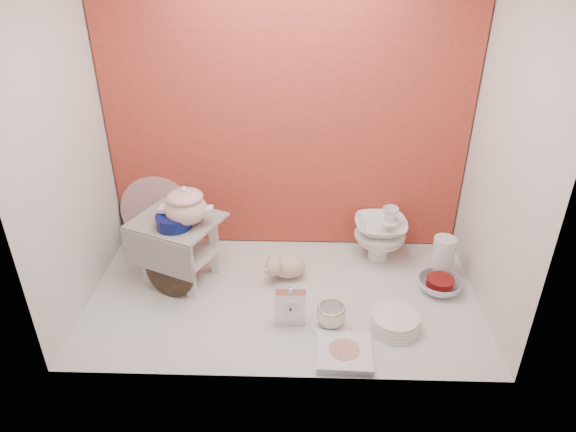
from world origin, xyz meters
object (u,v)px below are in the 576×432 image
soup_tureen (186,205)px  gold_rim_teacup (331,316)px  floral_platter (157,212)px  dinner_plate_stack (395,322)px  crystal_bowl (440,285)px  mantel_clock (290,306)px  plush_pig (288,266)px  step_stool (180,249)px  blue_white_vase (150,230)px  porcelain_tower (380,233)px

soup_tureen → gold_rim_teacup: bearing=-25.6°
floral_platter → dinner_plate_stack: floral_platter is taller
crystal_bowl → dinner_plate_stack: bearing=-132.1°
mantel_clock → plush_pig: mantel_clock is taller
step_stool → soup_tureen: size_ratio=1.64×
soup_tureen → gold_rim_teacup: (0.66, -0.31, -0.36)m
mantel_clock → plush_pig: bearing=92.7°
soup_tureen → floral_platter: size_ratio=0.60×
blue_white_vase → crystal_bowl: (1.45, -0.31, -0.09)m
mantel_clock → porcelain_tower: (0.44, 0.53, 0.06)m
gold_rim_teacup → porcelain_tower: size_ratio=0.42×
blue_white_vase → step_stool: bearing=-46.9°
plush_pig → floral_platter: bearing=143.3°
blue_white_vase → gold_rim_teacup: bearing=-31.9°
floral_platter → blue_white_vase: size_ratio=1.59×
blue_white_vase → soup_tureen: bearing=-44.2°
floral_platter → mantel_clock: 0.97m
blue_white_vase → mantel_clock: blue_white_vase is taller
step_stool → dinner_plate_stack: size_ratio=1.76×
mantel_clock → gold_rim_teacup: size_ratio=1.51×
floral_platter → crystal_bowl: (1.43, -0.38, -0.16)m
floral_platter → plush_pig: 0.78m
floral_platter → gold_rim_teacup: floral_platter is taller
step_stool → mantel_clock: (0.54, -0.33, -0.07)m
step_stool → gold_rim_teacup: (0.71, -0.35, -0.10)m
soup_tureen → porcelain_tower: bearing=14.1°
step_stool → gold_rim_teacup: step_stool is taller
dinner_plate_stack → plush_pig: bearing=142.2°
soup_tureen → porcelain_tower: size_ratio=0.77×
mantel_clock → gold_rim_teacup: 0.18m
floral_platter → mantel_clock: size_ratio=2.05×
blue_white_vase → plush_pig: blue_white_vase is taller
plush_pig → dinner_plate_stack: 0.60m
soup_tureen → plush_pig: soup_tureen is taller
floral_platter → blue_white_vase: (-0.03, -0.08, -0.07)m
step_stool → blue_white_vase: 0.31m
soup_tureen → floral_platter: bearing=125.9°
plush_pig → dinner_plate_stack: size_ratio=1.01×
floral_platter → gold_rim_teacup: 1.12m
step_stool → dinner_plate_stack: bearing=4.1°
floral_platter → gold_rim_teacup: (0.90, -0.65, -0.13)m
mantel_clock → crystal_bowl: size_ratio=0.93×
floral_platter → dinner_plate_stack: size_ratio=1.80×
crystal_bowl → step_stool: bearing=176.3°
gold_rim_teacup → porcelain_tower: porcelain_tower is taller
gold_rim_teacup → crystal_bowl: size_ratio=0.62×
mantel_clock → plush_pig: (-0.02, 0.34, -0.03)m
step_stool → crystal_bowl: step_stool is taller
step_stool → floral_platter: size_ratio=0.98×
floral_platter → gold_rim_teacup: bearing=-35.9°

